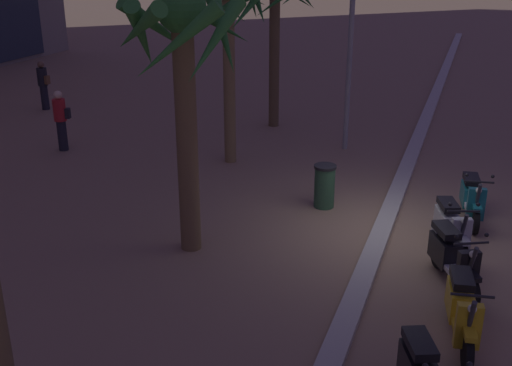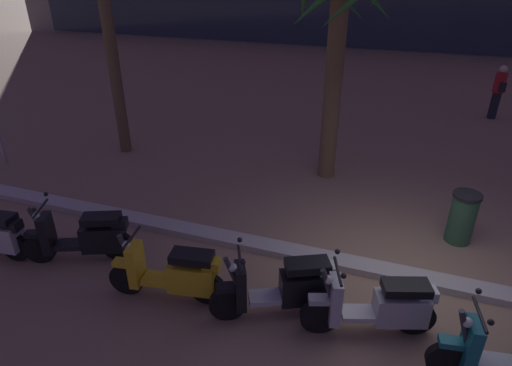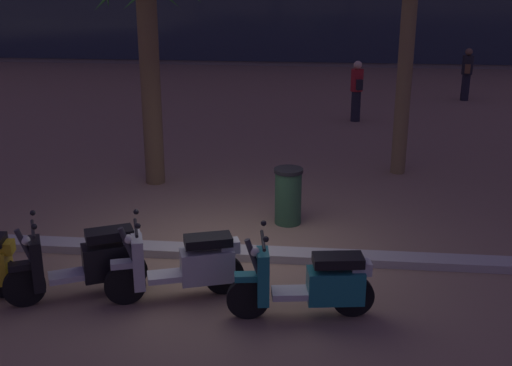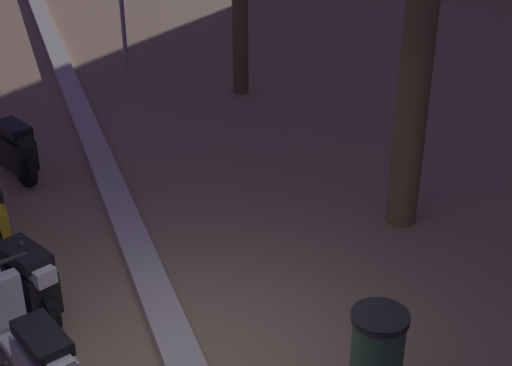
{
  "view_description": "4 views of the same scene",
  "coord_description": "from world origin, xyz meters",
  "px_view_note": "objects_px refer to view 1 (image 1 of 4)",
  "views": [
    {
      "loc": [
        -11.39,
        -1.34,
        5.35
      ],
      "look_at": [
        -1.37,
        2.26,
        1.24
      ],
      "focal_mm": 43.69,
      "sensor_mm": 36.0,
      "label": 1
    },
    {
      "loc": [
        -0.43,
        -5.75,
        4.44
      ],
      "look_at": [
        -2.58,
        0.31,
        1.14
      ],
      "focal_mm": 30.17,
      "sensor_mm": 36.0,
      "label": 2
    },
    {
      "loc": [
        1.35,
        -8.5,
        4.05
      ],
      "look_at": [
        0.4,
        0.51,
        1.01
      ],
      "focal_mm": 45.04,
      "sensor_mm": 36.0,
      "label": 3
    },
    {
      "loc": [
        4.93,
        -1.08,
        4.49
      ],
      "look_at": [
        -1.69,
        1.33,
        0.98
      ],
      "focal_mm": 50.74,
      "sensor_mm": 36.0,
      "label": 4
    }
  ],
  "objects_px": {
    "palm_tree_mid_walkway": "(276,6)",
    "pedestrian_strolling_near_curb": "(43,84)",
    "palm_tree_far_corner": "(228,18)",
    "litter_bin": "(324,186)",
    "scooter_teal_far_back": "(472,198)",
    "palm_tree_near_sign": "(183,58)",
    "scooter_black_gap_after_mid": "(451,257)",
    "pedestrian_by_palm_tree": "(61,119)",
    "scooter_yellow_mid_rear": "(462,309)",
    "scooter_silver_tail_end": "(451,227)"
  },
  "relations": [
    {
      "from": "palm_tree_far_corner",
      "to": "litter_bin",
      "type": "xyz_separation_m",
      "value": [
        -2.12,
        -3.04,
        -3.19
      ]
    },
    {
      "from": "scooter_teal_far_back",
      "to": "litter_bin",
      "type": "relative_size",
      "value": 1.89
    },
    {
      "from": "scooter_yellow_mid_rear",
      "to": "palm_tree_near_sign",
      "type": "height_order",
      "value": "palm_tree_near_sign"
    },
    {
      "from": "scooter_black_gap_after_mid",
      "to": "scooter_teal_far_back",
      "type": "height_order",
      "value": "same"
    },
    {
      "from": "litter_bin",
      "to": "palm_tree_mid_walkway",
      "type": "bearing_deg",
      "value": 27.65
    },
    {
      "from": "scooter_silver_tail_end",
      "to": "palm_tree_near_sign",
      "type": "distance_m",
      "value": 5.75
    },
    {
      "from": "scooter_black_gap_after_mid",
      "to": "pedestrian_strolling_near_curb",
      "type": "relative_size",
      "value": 1.01
    },
    {
      "from": "pedestrian_strolling_near_curb",
      "to": "scooter_black_gap_after_mid",
      "type": "bearing_deg",
      "value": -118.35
    },
    {
      "from": "scooter_teal_far_back",
      "to": "palm_tree_far_corner",
      "type": "distance_m",
      "value": 7.05
    },
    {
      "from": "scooter_teal_far_back",
      "to": "pedestrian_by_palm_tree",
      "type": "distance_m",
      "value": 10.78
    },
    {
      "from": "scooter_silver_tail_end",
      "to": "scooter_yellow_mid_rear",
      "type": "bearing_deg",
      "value": -173.53
    },
    {
      "from": "palm_tree_far_corner",
      "to": "scooter_teal_far_back",
      "type": "bearing_deg",
      "value": -105.31
    },
    {
      "from": "scooter_black_gap_after_mid",
      "to": "palm_tree_mid_walkway",
      "type": "bearing_deg",
      "value": 35.28
    },
    {
      "from": "palm_tree_mid_walkway",
      "to": "pedestrian_strolling_near_curb",
      "type": "height_order",
      "value": "palm_tree_mid_walkway"
    },
    {
      "from": "scooter_yellow_mid_rear",
      "to": "scooter_teal_far_back",
      "type": "bearing_deg",
      "value": 0.05
    },
    {
      "from": "scooter_black_gap_after_mid",
      "to": "scooter_silver_tail_end",
      "type": "height_order",
      "value": "same"
    },
    {
      "from": "scooter_teal_far_back",
      "to": "palm_tree_near_sign",
      "type": "distance_m",
      "value": 6.63
    },
    {
      "from": "scooter_black_gap_after_mid",
      "to": "scooter_silver_tail_end",
      "type": "distance_m",
      "value": 1.26
    },
    {
      "from": "pedestrian_strolling_near_curb",
      "to": "litter_bin",
      "type": "height_order",
      "value": "pedestrian_strolling_near_curb"
    },
    {
      "from": "palm_tree_near_sign",
      "to": "pedestrian_strolling_near_curb",
      "type": "distance_m",
      "value": 12.35
    },
    {
      "from": "palm_tree_near_sign",
      "to": "scooter_black_gap_after_mid",
      "type": "bearing_deg",
      "value": -85.85
    },
    {
      "from": "palm_tree_mid_walkway",
      "to": "scooter_black_gap_after_mid",
      "type": "bearing_deg",
      "value": -144.72
    },
    {
      "from": "pedestrian_by_palm_tree",
      "to": "pedestrian_strolling_near_curb",
      "type": "bearing_deg",
      "value": 42.76
    },
    {
      "from": "pedestrian_strolling_near_curb",
      "to": "litter_bin",
      "type": "distance_m",
      "value": 12.18
    },
    {
      "from": "scooter_silver_tail_end",
      "to": "palm_tree_far_corner",
      "type": "height_order",
      "value": "palm_tree_far_corner"
    },
    {
      "from": "scooter_teal_far_back",
      "to": "palm_tree_mid_walkway",
      "type": "relative_size",
      "value": 0.38
    },
    {
      "from": "scooter_black_gap_after_mid",
      "to": "palm_tree_mid_walkway",
      "type": "relative_size",
      "value": 0.35
    },
    {
      "from": "scooter_yellow_mid_rear",
      "to": "scooter_teal_far_back",
      "type": "distance_m",
      "value": 4.46
    },
    {
      "from": "scooter_yellow_mid_rear",
      "to": "litter_bin",
      "type": "bearing_deg",
      "value": 36.95
    },
    {
      "from": "scooter_yellow_mid_rear",
      "to": "palm_tree_far_corner",
      "type": "bearing_deg",
      "value": 44.67
    },
    {
      "from": "scooter_silver_tail_end",
      "to": "palm_tree_mid_walkway",
      "type": "distance_m",
      "value": 9.52
    },
    {
      "from": "scooter_yellow_mid_rear",
      "to": "pedestrian_by_palm_tree",
      "type": "relative_size",
      "value": 1.05
    },
    {
      "from": "scooter_black_gap_after_mid",
      "to": "scooter_teal_far_back",
      "type": "xyz_separation_m",
      "value": [
        2.88,
        -0.24,
        -0.02
      ]
    },
    {
      "from": "scooter_teal_far_back",
      "to": "palm_tree_far_corner",
      "type": "relative_size",
      "value": 0.38
    },
    {
      "from": "scooter_yellow_mid_rear",
      "to": "litter_bin",
      "type": "height_order",
      "value": "scooter_yellow_mid_rear"
    },
    {
      "from": "scooter_black_gap_after_mid",
      "to": "pedestrian_strolling_near_curb",
      "type": "height_order",
      "value": "pedestrian_strolling_near_curb"
    },
    {
      "from": "pedestrian_strolling_near_curb",
      "to": "pedestrian_by_palm_tree",
      "type": "bearing_deg",
      "value": -137.24
    },
    {
      "from": "litter_bin",
      "to": "pedestrian_by_palm_tree",
      "type": "bearing_deg",
      "value": 79.49
    },
    {
      "from": "scooter_yellow_mid_rear",
      "to": "pedestrian_strolling_near_curb",
      "type": "distance_m",
      "value": 16.74
    },
    {
      "from": "palm_tree_mid_walkway",
      "to": "litter_bin",
      "type": "relative_size",
      "value": 4.97
    },
    {
      "from": "scooter_black_gap_after_mid",
      "to": "palm_tree_far_corner",
      "type": "distance_m",
      "value": 8.04
    },
    {
      "from": "pedestrian_strolling_near_curb",
      "to": "litter_bin",
      "type": "xyz_separation_m",
      "value": [
        -5.05,
        -11.07,
        -0.4
      ]
    },
    {
      "from": "palm_tree_mid_walkway",
      "to": "pedestrian_by_palm_tree",
      "type": "distance_m",
      "value": 6.97
    },
    {
      "from": "palm_tree_near_sign",
      "to": "pedestrian_by_palm_tree",
      "type": "relative_size",
      "value": 2.86
    },
    {
      "from": "scooter_yellow_mid_rear",
      "to": "scooter_black_gap_after_mid",
      "type": "bearing_deg",
      "value": 8.64
    },
    {
      "from": "scooter_silver_tail_end",
      "to": "pedestrian_strolling_near_curb",
      "type": "height_order",
      "value": "pedestrian_strolling_near_curb"
    },
    {
      "from": "palm_tree_far_corner",
      "to": "palm_tree_mid_walkway",
      "type": "height_order",
      "value": "palm_tree_mid_walkway"
    },
    {
      "from": "palm_tree_far_corner",
      "to": "litter_bin",
      "type": "relative_size",
      "value": 4.97
    },
    {
      "from": "palm_tree_near_sign",
      "to": "palm_tree_far_corner",
      "type": "xyz_separation_m",
      "value": [
        4.87,
        1.16,
        0.12
      ]
    },
    {
      "from": "palm_tree_mid_walkway",
      "to": "pedestrian_strolling_near_curb",
      "type": "relative_size",
      "value": 2.85
    }
  ]
}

